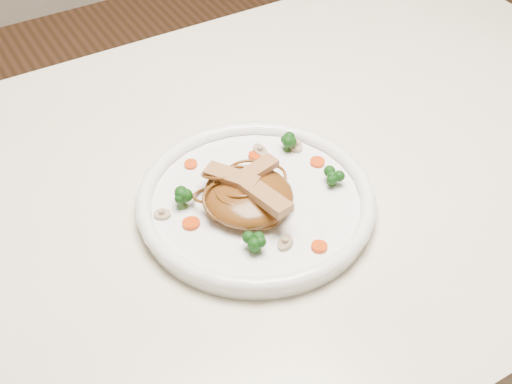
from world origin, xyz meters
TOP-DOWN VIEW (x-y plane):
  - table at (0.00, 0.00)m, footprint 1.20×0.80m
  - plate at (-0.09, -0.06)m, footprint 0.40×0.40m
  - noodle_mound at (-0.10, -0.06)m, footprint 0.14×0.14m
  - chicken_a at (-0.09, -0.05)m, footprint 0.07×0.03m
  - chicken_b at (-0.12, -0.04)m, footprint 0.06×0.07m
  - chicken_c at (-0.10, -0.09)m, footprint 0.04×0.08m
  - broccoli_0 at (-0.00, 0.01)m, footprint 0.03×0.03m
  - broccoli_1 at (-0.18, -0.02)m, footprint 0.03×0.03m
  - broccoli_2 at (-0.14, -0.13)m, footprint 0.03×0.03m
  - broccoli_3 at (0.01, -0.08)m, footprint 0.02×0.02m
  - carrot_0 at (-0.05, 0.01)m, footprint 0.02×0.02m
  - carrot_1 at (-0.18, -0.06)m, footprint 0.02×0.02m
  - carrot_2 at (0.02, -0.04)m, footprint 0.02×0.02m
  - carrot_3 at (-0.13, 0.04)m, footprint 0.02×0.02m
  - carrot_4 at (-0.07, -0.17)m, footprint 0.02×0.02m
  - mushroom_0 at (-0.10, -0.14)m, footprint 0.03×0.03m
  - mushroom_1 at (0.01, 0.00)m, footprint 0.03×0.03m
  - mushroom_2 at (-0.21, -0.03)m, footprint 0.03×0.03m
  - mushroom_3 at (-0.04, 0.02)m, footprint 0.03×0.03m

SIDE VIEW (x-z plane):
  - table at x=0.00m, z-range 0.28..1.03m
  - plate at x=-0.09m, z-range 0.75..0.77m
  - carrot_0 at x=-0.05m, z-range 0.77..0.77m
  - carrot_1 at x=-0.18m, z-range 0.77..0.77m
  - carrot_2 at x=0.02m, z-range 0.77..0.77m
  - carrot_3 at x=-0.13m, z-range 0.77..0.77m
  - carrot_4 at x=-0.07m, z-range 0.77..0.77m
  - mushroom_0 at x=-0.10m, z-range 0.77..0.77m
  - mushroom_1 at x=0.01m, z-range 0.77..0.77m
  - mushroom_2 at x=-0.21m, z-range 0.77..0.77m
  - mushroom_3 at x=-0.04m, z-range 0.77..0.77m
  - broccoli_2 at x=-0.14m, z-range 0.77..0.79m
  - broccoli_3 at x=0.01m, z-range 0.77..0.79m
  - broccoli_0 at x=0.00m, z-range 0.77..0.80m
  - noodle_mound at x=-0.10m, z-range 0.76..0.80m
  - broccoli_1 at x=-0.18m, z-range 0.77..0.80m
  - chicken_a at x=-0.09m, z-range 0.80..0.81m
  - chicken_b at x=-0.12m, z-range 0.80..0.81m
  - chicken_c at x=-0.10m, z-range 0.80..0.81m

